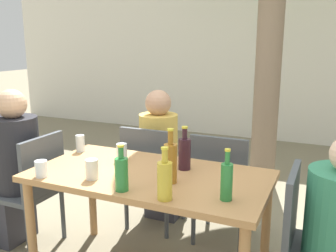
# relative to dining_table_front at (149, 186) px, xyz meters

# --- Properties ---
(cafe_building_wall) EXTENTS (10.00, 0.08, 2.80)m
(cafe_building_wall) POSITION_rel_dining_table_front_xyz_m (0.00, 4.13, 0.72)
(cafe_building_wall) COLOR white
(cafe_building_wall) RESTS_ON ground_plane
(dining_table_front) EXTENTS (1.54, 0.81, 0.77)m
(dining_table_front) POSITION_rel_dining_table_front_xyz_m (0.00, 0.00, 0.00)
(dining_table_front) COLOR #B27F4C
(dining_table_front) RESTS_ON ground_plane
(patio_chair_0) EXTENTS (0.44, 0.44, 0.91)m
(patio_chair_0) POSITION_rel_dining_table_front_xyz_m (-1.00, 0.00, -0.16)
(patio_chair_0) COLOR #474C51
(patio_chair_0) RESTS_ON ground_plane
(patio_chair_1) EXTENTS (0.44, 0.44, 0.91)m
(patio_chair_1) POSITION_rel_dining_table_front_xyz_m (1.00, 0.00, -0.16)
(patio_chair_1) COLOR #474C51
(patio_chair_1) RESTS_ON ground_plane
(patio_chair_2) EXTENTS (0.44, 0.44, 0.91)m
(patio_chair_2) POSITION_rel_dining_table_front_xyz_m (-0.31, 0.64, -0.16)
(patio_chair_2) COLOR #474C51
(patio_chair_2) RESTS_ON ground_plane
(patio_chair_3) EXTENTS (0.44, 0.44, 0.91)m
(patio_chair_3) POSITION_rel_dining_table_front_xyz_m (0.31, 0.64, -0.16)
(patio_chair_3) COLOR #474C51
(patio_chair_3) RESTS_ON ground_plane
(person_seated_0) EXTENTS (0.58, 0.35, 1.25)m
(person_seated_0) POSITION_rel_dining_table_front_xyz_m (-1.23, -0.00, -0.11)
(person_seated_0) COLOR #383842
(person_seated_0) RESTS_ON ground_plane
(person_seated_2) EXTENTS (0.33, 0.57, 1.20)m
(person_seated_2) POSITION_rel_dining_table_front_xyz_m (-0.31, 0.87, -0.14)
(person_seated_2) COLOR #383842
(person_seated_2) RESTS_ON ground_plane
(oil_cruet_0) EXTENTS (0.08, 0.08, 0.29)m
(oil_cruet_0) POSITION_rel_dining_table_front_xyz_m (0.26, -0.33, 0.20)
(oil_cruet_0) COLOR gold
(oil_cruet_0) RESTS_ON dining_table_front
(amber_bottle_1) EXTENTS (0.08, 0.08, 0.33)m
(amber_bottle_1) POSITION_rel_dining_table_front_xyz_m (0.19, -0.09, 0.22)
(amber_bottle_1) COLOR #9E661E
(amber_bottle_1) RESTS_ON dining_table_front
(wine_bottle_2) EXTENTS (0.08, 0.08, 0.29)m
(wine_bottle_2) POSITION_rel_dining_table_front_xyz_m (0.18, 0.16, 0.20)
(wine_bottle_2) COLOR #331923
(wine_bottle_2) RESTS_ON dining_table_front
(green_bottle_3) EXTENTS (0.08, 0.08, 0.27)m
(green_bottle_3) POSITION_rel_dining_table_front_xyz_m (-0.01, -0.32, 0.19)
(green_bottle_3) COLOR #287A38
(green_bottle_3) RESTS_ON dining_table_front
(green_bottle_4) EXTENTS (0.07, 0.07, 0.29)m
(green_bottle_4) POSITION_rel_dining_table_front_xyz_m (0.57, -0.20, 0.20)
(green_bottle_4) COLOR #287A38
(green_bottle_4) RESTS_ON dining_table_front
(drinking_glass_0) EXTENTS (0.08, 0.08, 0.12)m
(drinking_glass_0) POSITION_rel_dining_table_front_xyz_m (-0.29, 0.15, 0.15)
(drinking_glass_0) COLOR silver
(drinking_glass_0) RESTS_ON dining_table_front
(drinking_glass_1) EXTENTS (0.07, 0.07, 0.13)m
(drinking_glass_1) POSITION_rel_dining_table_front_xyz_m (-0.70, 0.22, 0.15)
(drinking_glass_1) COLOR silver
(drinking_glass_1) RESTS_ON dining_table_front
(drinking_glass_2) EXTENTS (0.08, 0.08, 0.10)m
(drinking_glass_2) POSITION_rel_dining_table_front_xyz_m (-0.59, -0.33, 0.14)
(drinking_glass_2) COLOR white
(drinking_glass_2) RESTS_ON dining_table_front
(drinking_glass_3) EXTENTS (0.08, 0.08, 0.13)m
(drinking_glass_3) POSITION_rel_dining_table_front_xyz_m (-0.27, -0.24, 0.15)
(drinking_glass_3) COLOR silver
(drinking_glass_3) RESTS_ON dining_table_front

